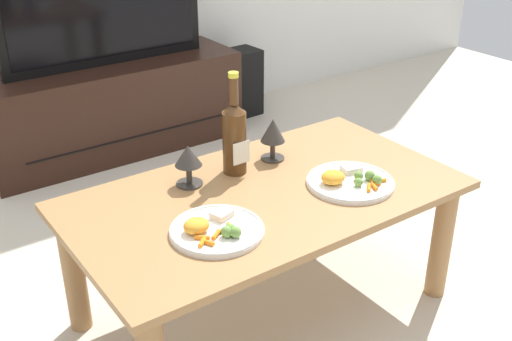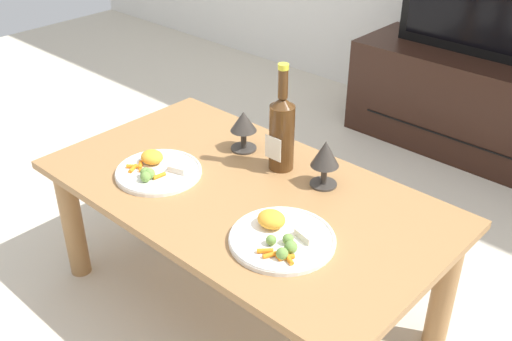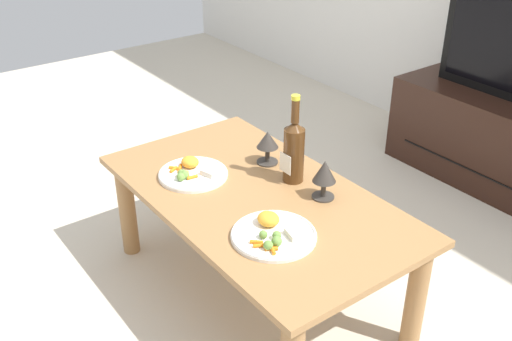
# 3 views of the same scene
# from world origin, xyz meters

# --- Properties ---
(ground_plane) EXTENTS (6.40, 6.40, 0.00)m
(ground_plane) POSITION_xyz_m (0.00, 0.00, 0.00)
(ground_plane) COLOR beige
(dining_table) EXTENTS (1.21, 0.68, 0.45)m
(dining_table) POSITION_xyz_m (0.00, 0.00, 0.37)
(dining_table) COLOR #9E7042
(dining_table) RESTS_ON ground_plane
(tv_stand) EXTENTS (1.30, 0.42, 0.46)m
(tv_stand) POSITION_xyz_m (0.13, 1.50, 0.23)
(tv_stand) COLOR black
(tv_stand) RESTS_ON ground_plane
(wine_bottle) EXTENTS (0.08, 0.08, 0.34)m
(wine_bottle) POSITION_xyz_m (-0.00, 0.17, 0.58)
(wine_bottle) COLOR #4C2D14
(wine_bottle) RESTS_ON dining_table
(goblet_left) EXTENTS (0.09, 0.09, 0.13)m
(goblet_left) POSITION_xyz_m (-0.17, 0.18, 0.54)
(goblet_left) COLOR #38332D
(goblet_left) RESTS_ON dining_table
(goblet_right) EXTENTS (0.08, 0.08, 0.15)m
(goblet_right) POSITION_xyz_m (0.16, 0.18, 0.55)
(goblet_right) COLOR #38332D
(goblet_right) RESTS_ON dining_table
(dinner_plate_left) EXTENTS (0.26, 0.26, 0.05)m
(dinner_plate_left) POSITION_xyz_m (-0.25, -0.11, 0.46)
(dinner_plate_left) COLOR white
(dinner_plate_left) RESTS_ON dining_table
(dinner_plate_right) EXTENTS (0.28, 0.28, 0.05)m
(dinner_plate_right) POSITION_xyz_m (0.25, -0.11, 0.46)
(dinner_plate_right) COLOR white
(dinner_plate_right) RESTS_ON dining_table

